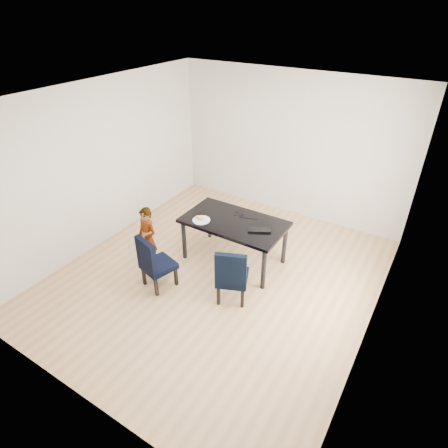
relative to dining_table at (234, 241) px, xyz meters
The scene contains 14 objects.
floor 0.63m from the dining_table, 90.00° to the right, with size 4.50×5.00×0.01m, color tan.
ceiling 2.38m from the dining_table, 90.00° to the right, with size 4.50×5.00×0.01m, color white.
wall_back 2.23m from the dining_table, 90.00° to the left, with size 4.50×0.01×2.70m, color silver.
wall_front 3.16m from the dining_table, 90.00° to the right, with size 4.50×0.01×2.70m, color silver.
wall_left 2.51m from the dining_table, 167.50° to the right, with size 0.01×5.00×2.70m, color white.
wall_right 2.51m from the dining_table, 12.50° to the right, with size 0.01×5.00×2.70m, color white.
dining_table is the anchor object (origin of this frame).
chair_left 1.28m from the dining_table, 119.29° to the right, with size 0.42×0.44×0.87m, color black.
chair_right 0.90m from the dining_table, 60.83° to the right, with size 0.42×0.44×0.88m, color black.
child 1.36m from the dining_table, 142.89° to the right, with size 0.38×0.25×1.03m, color red.
plate 0.64m from the dining_table, 149.50° to the right, with size 0.27×0.27×0.02m, color white.
sandwich 0.68m from the dining_table, 149.64° to the right, with size 0.16×0.08×0.06m, color gold.
laptop 0.59m from the dining_table, ahead, with size 0.34×0.22×0.03m, color black.
cable_tangle 0.41m from the dining_table, 96.71° to the left, with size 0.15×0.15×0.01m, color black.
Camera 1 is at (2.48, -3.81, 3.74)m, focal length 30.00 mm.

